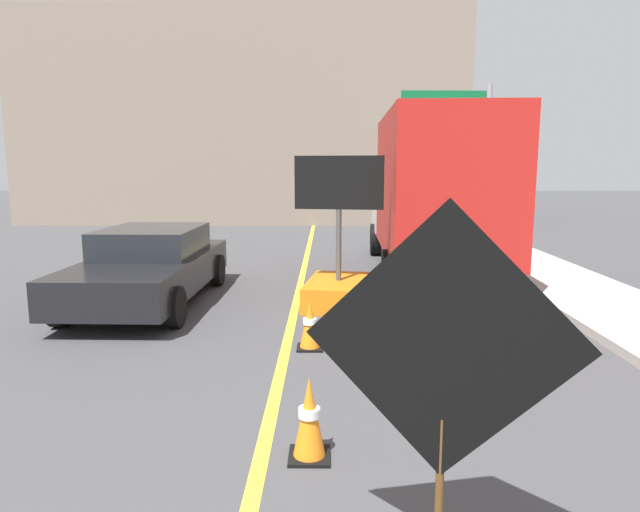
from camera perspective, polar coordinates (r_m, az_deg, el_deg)
name	(u,v)px	position (r m, az deg, el deg)	size (l,w,h in m)	color
lane_center_stripe	(274,399)	(6.22, -4.74, -14.50)	(0.14, 36.00, 0.01)	yellow
roadwork_sign	(445,349)	(3.27, 12.74, -9.36)	(1.59, 0.42, 2.33)	#593819
arrow_board_trailer	(338,279)	(10.12, 1.91, -2.34)	(1.59, 1.94, 2.70)	orange
box_truck	(432,193)	(12.96, 11.45, 6.42)	(2.65, 7.84, 3.60)	black
pickup_car	(150,265)	(10.71, -17.10, -0.94)	(2.11, 4.81, 1.38)	black
highway_guide_sign	(462,137)	(17.95, 14.46, 11.82)	(2.79, 0.21, 5.00)	gray
far_building_block	(249,124)	(27.98, -7.31, 13.38)	(19.68, 8.01, 9.19)	gray
traffic_cone_near_sign	(309,419)	(4.95, -1.12, -16.42)	(0.36, 0.36, 0.73)	black
traffic_cone_mid_lane	(310,325)	(7.69, -1.05, -7.13)	(0.36, 0.36, 0.69)	black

